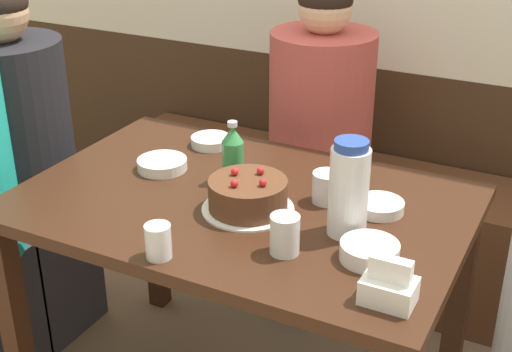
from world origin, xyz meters
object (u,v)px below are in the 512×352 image
object	(u,v)px
bowl_soup_white	(162,164)
glass_water_tall	(285,235)
bowl_rice_small	(369,251)
water_pitcher	(349,189)
glass_shot_small	(327,187)
glass_tumbler_short	(158,241)
person_pale_blue_shirt	(319,157)
birthday_cake	(248,196)
napkin_holder	(389,287)
bowl_sauce_shallow	(211,141)
bench_seat	(343,223)
bowl_side_dish	(379,206)
soju_bottle	(233,154)
person_dark_striped	(22,173)

from	to	relation	value
bowl_soup_white	glass_water_tall	world-z (taller)	glass_water_tall
bowl_rice_small	glass_water_tall	xyz separation A→B (m)	(-0.18, -0.06, 0.03)
water_pitcher	glass_shot_small	bearing A→B (deg)	128.49
glass_water_tall	glass_tumbler_short	distance (m)	0.29
person_pale_blue_shirt	bowl_rice_small	bearing A→B (deg)	29.41
birthday_cake	person_pale_blue_shirt	world-z (taller)	person_pale_blue_shirt
birthday_cake	glass_shot_small	distance (m)	0.21
glass_tumbler_short	person_pale_blue_shirt	world-z (taller)	person_pale_blue_shirt
napkin_holder	glass_tumbler_short	bearing A→B (deg)	-172.47
birthday_cake	bowl_soup_white	xyz separation A→B (m)	(-0.34, 0.11, -0.03)
bowl_sauce_shallow	napkin_holder	bearing A→B (deg)	-36.37
bench_seat	person_pale_blue_shirt	distance (m)	0.39
bench_seat	glass_tumbler_short	size ratio (longest dim) A/B	22.93
glass_water_tall	bowl_side_dish	bearing A→B (deg)	65.70
soju_bottle	bowl_side_dish	distance (m)	0.43
water_pitcher	person_dark_striped	distance (m)	1.19
bowl_sauce_shallow	bowl_soup_white	bearing A→B (deg)	-99.70
bowl_side_dish	bowl_sauce_shallow	size ratio (longest dim) A/B	1.02
bowl_rice_small	person_dark_striped	distance (m)	1.27
soju_bottle	bowl_sauce_shallow	distance (m)	0.27
person_dark_striped	person_pale_blue_shirt	bearing A→B (deg)	36.59
bowl_rice_small	bowl_side_dish	distance (m)	0.24
water_pitcher	napkin_holder	bearing A→B (deg)	-52.45
bowl_soup_white	bowl_sauce_shallow	bearing A→B (deg)	80.30
glass_shot_small	bowl_side_dish	bearing A→B (deg)	3.65
glass_water_tall	person_pale_blue_shirt	xyz separation A→B (m)	(-0.26, 0.85, -0.19)
water_pitcher	bowl_sauce_shallow	world-z (taller)	water_pitcher
bowl_rice_small	glass_shot_small	world-z (taller)	glass_shot_small
napkin_holder	water_pitcher	bearing A→B (deg)	127.55
bench_seat	bowl_side_dish	world-z (taller)	bowl_side_dish
bowl_side_dish	person_dark_striped	bearing A→B (deg)	-177.85
water_pitcher	glass_water_tall	size ratio (longest dim) A/B	2.55
glass_water_tall	person_dark_striped	xyz separation A→B (m)	(-1.06, 0.25, -0.18)
water_pitcher	glass_shot_small	size ratio (longest dim) A/B	2.95
bowl_soup_white	glass_water_tall	xyz separation A→B (m)	(0.51, -0.25, 0.03)
bowl_soup_white	bowl_side_dish	xyz separation A→B (m)	(0.64, 0.04, -0.00)
water_pitcher	bowl_soup_white	xyz separation A→B (m)	(-0.60, 0.10, -0.10)
soju_bottle	person_dark_striped	size ratio (longest dim) A/B	0.15
water_pitcher	soju_bottle	size ratio (longest dim) A/B	1.37
bowl_side_dish	glass_water_tall	size ratio (longest dim) A/B	1.32
bowl_soup_white	glass_water_tall	size ratio (longest dim) A/B	1.51
napkin_holder	glass_water_tall	distance (m)	0.28
bowl_side_dish	glass_tumbler_short	distance (m)	0.58
glass_tumbler_short	soju_bottle	bearing A→B (deg)	95.51
bench_seat	glass_tumbler_short	world-z (taller)	glass_tumbler_short
napkin_holder	bowl_sauce_shallow	size ratio (longest dim) A/B	0.89
birthday_cake	person_pale_blue_shirt	distance (m)	0.73
glass_shot_small	person_dark_striped	world-z (taller)	person_dark_striped
water_pitcher	bowl_side_dish	size ratio (longest dim) A/B	1.93
bowl_sauce_shallow	person_dark_striped	xyz separation A→B (m)	(-0.59, -0.22, -0.14)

